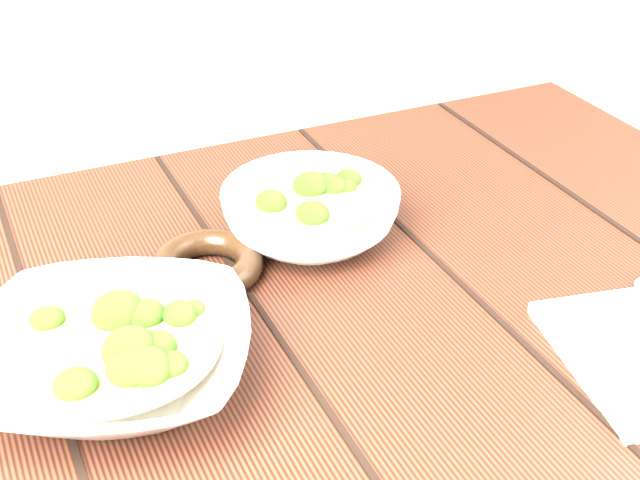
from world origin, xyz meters
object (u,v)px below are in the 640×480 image
at_px(table, 294,418).
at_px(soup_bowl_back, 310,213).
at_px(soup_bowl_front, 113,356).
at_px(trivet, 208,264).

relative_size(table, soup_bowl_back, 5.15).
height_order(soup_bowl_front, soup_bowl_back, same).
bearing_deg(soup_bowl_front, table, 6.44).
height_order(soup_bowl_front, trivet, soup_bowl_front).
bearing_deg(table, soup_bowl_back, 59.60).
relative_size(table, trivet, 10.58).
xyz_separation_m(soup_bowl_front, soup_bowl_back, (0.25, 0.15, 0.00)).
bearing_deg(trivet, soup_bowl_front, -134.23).
height_order(table, soup_bowl_back, soup_bowl_back).
distance_m(soup_bowl_front, trivet, 0.18).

